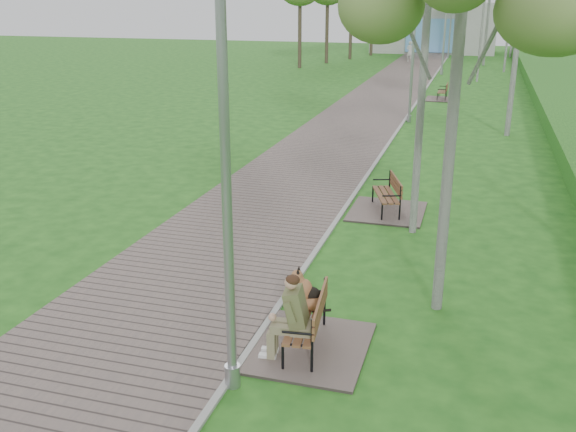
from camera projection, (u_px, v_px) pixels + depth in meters
name	position (u px, v px, depth m)	size (l,w,h in m)	color
ground	(214.00, 403.00, 7.70)	(120.00, 120.00, 0.00)	#1E5418
walkway	(371.00, 108.00, 27.64)	(3.50, 67.00, 0.04)	#675954
kerb	(412.00, 109.00, 27.16)	(0.10, 67.00, 0.05)	#999993
building_north	(434.00, 28.00, 53.61)	(10.00, 5.20, 4.00)	#9E9E99
bench_main	(301.00, 323.00, 8.75)	(1.63, 1.81, 1.42)	#675954
bench_second	(386.00, 204.00, 14.38)	(1.63, 1.81, 1.00)	#675954
bench_third	(442.00, 96.00, 29.80)	(1.53, 1.70, 0.94)	#675954
lamp_post_near	(227.00, 206.00, 7.26)	(0.20, 0.20, 5.08)	#95979C
lamp_post_second	(412.00, 67.00, 23.96)	(0.17, 0.17, 4.45)	#95979C
lamp_post_third	(445.00, 34.00, 38.33)	(0.20, 0.20, 5.14)	#95979C
lamp_post_far	(451.00, 24.00, 48.60)	(0.21, 0.21, 5.31)	#95979C
pedestrian_near	(410.00, 52.00, 46.01)	(0.54, 0.35, 1.48)	silver
pedestrian_far	(424.00, 54.00, 43.19)	(0.78, 0.61, 1.61)	gray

